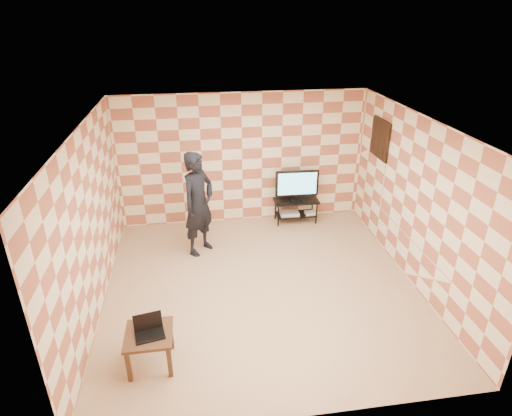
% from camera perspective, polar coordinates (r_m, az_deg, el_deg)
% --- Properties ---
extents(floor, '(5.00, 5.00, 0.00)m').
position_cam_1_polar(floor, '(7.16, 0.72, -10.41)').
color(floor, tan).
rests_on(floor, ground).
extents(wall_back, '(5.00, 0.02, 2.70)m').
position_cam_1_polar(wall_back, '(8.75, -1.86, 6.51)').
color(wall_back, beige).
rests_on(wall_back, ground).
extents(wall_front, '(5.00, 0.02, 2.70)m').
position_cam_1_polar(wall_front, '(4.40, 6.21, -15.07)').
color(wall_front, beige).
rests_on(wall_front, ground).
extents(wall_left, '(0.02, 5.00, 2.70)m').
position_cam_1_polar(wall_left, '(6.57, -21.27, -2.06)').
color(wall_left, beige).
rests_on(wall_left, ground).
extents(wall_right, '(0.02, 5.00, 2.70)m').
position_cam_1_polar(wall_right, '(7.26, 20.66, 0.66)').
color(wall_right, beige).
rests_on(wall_right, ground).
extents(ceiling, '(5.00, 5.00, 0.02)m').
position_cam_1_polar(ceiling, '(5.98, 0.87, 11.00)').
color(ceiling, white).
rests_on(ceiling, wall_back).
extents(wall_art, '(0.04, 0.72, 0.72)m').
position_cam_1_polar(wall_art, '(8.34, 16.22, 8.87)').
color(wall_art, black).
rests_on(wall_art, wall_right).
extents(tv_stand, '(0.92, 0.42, 0.50)m').
position_cam_1_polar(tv_stand, '(9.03, 5.35, 0.29)').
color(tv_stand, black).
rests_on(tv_stand, floor).
extents(tv, '(0.90, 0.18, 0.65)m').
position_cam_1_polar(tv, '(8.83, 5.48, 3.20)').
color(tv, black).
rests_on(tv, tv_stand).
extents(dvd_player, '(0.41, 0.30, 0.07)m').
position_cam_1_polar(dvd_player, '(9.07, 4.48, -0.67)').
color(dvd_player, silver).
rests_on(dvd_player, tv_stand).
extents(game_console, '(0.25, 0.18, 0.05)m').
position_cam_1_polar(game_console, '(9.14, 7.28, -0.65)').
color(game_console, silver).
rests_on(game_console, tv_stand).
extents(side_table, '(0.59, 0.59, 0.50)m').
position_cam_1_polar(side_table, '(5.76, -14.05, -16.56)').
color(side_table, '#392619').
rests_on(side_table, floor).
extents(laptop, '(0.40, 0.34, 0.24)m').
position_cam_1_polar(laptop, '(5.67, -14.06, -15.49)').
color(laptop, black).
rests_on(laptop, side_table).
extents(person, '(0.82, 0.83, 1.94)m').
position_cam_1_polar(person, '(7.72, -7.68, 0.55)').
color(person, black).
rests_on(person, floor).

